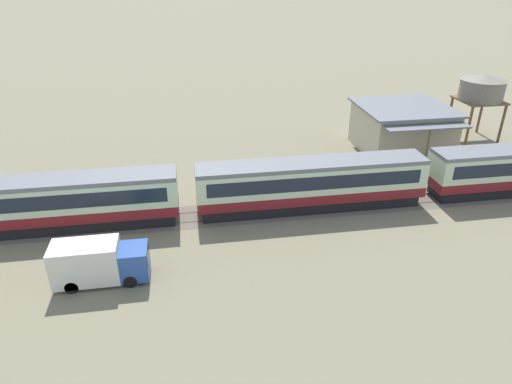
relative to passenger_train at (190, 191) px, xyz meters
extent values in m
plane|color=#7A7056|center=(0.71, 0.00, -2.19)|extent=(600.00, 600.00, 0.00)
cylinder|color=black|center=(22.48, -0.72, -1.74)|extent=(0.90, 0.18, 0.90)
cylinder|color=black|center=(22.48, 0.72, -1.74)|extent=(0.90, 0.18, 0.90)
cube|color=maroon|center=(9.27, 0.00, -0.89)|extent=(17.72, 2.80, 0.80)
cube|color=beige|center=(9.27, 0.00, 0.48)|extent=(17.72, 2.80, 1.95)
cube|color=#192330|center=(9.27, 0.00, 0.58)|extent=(16.30, 2.84, 1.09)
cube|color=slate|center=(9.27, 0.00, 1.61)|extent=(17.72, 2.64, 0.30)
cube|color=black|center=(9.27, 0.00, -1.73)|extent=(17.01, 2.41, 0.88)
cylinder|color=black|center=(15.12, -0.72, -1.74)|extent=(0.90, 0.18, 0.90)
cylinder|color=black|center=(15.12, 0.72, -1.74)|extent=(0.90, 0.18, 0.90)
cylinder|color=black|center=(3.42, -0.72, -1.74)|extent=(0.90, 0.18, 0.90)
cylinder|color=black|center=(3.42, 0.72, -1.74)|extent=(0.90, 0.18, 0.90)
cube|color=maroon|center=(-9.79, 0.00, -0.89)|extent=(17.72, 2.80, 0.80)
cube|color=beige|center=(-9.79, 0.00, 0.48)|extent=(17.72, 2.80, 1.95)
cube|color=#192330|center=(-9.79, 0.00, 0.58)|extent=(16.30, 2.84, 1.09)
cube|color=slate|center=(-9.79, 0.00, 1.61)|extent=(17.72, 2.64, 0.30)
cube|color=black|center=(-9.79, 0.00, -1.73)|extent=(17.01, 2.41, 0.88)
cylinder|color=black|center=(-3.94, -0.72, -1.74)|extent=(0.90, 0.18, 0.90)
cylinder|color=black|center=(-3.94, 0.72, -1.74)|extent=(0.90, 0.18, 0.90)
cube|color=#665B51|center=(-5.46, 0.00, -2.19)|extent=(128.14, 3.60, 0.01)
cube|color=#4C4238|center=(-5.46, -0.72, -2.17)|extent=(128.14, 0.12, 0.04)
cube|color=#4C4238|center=(-5.46, 0.72, -2.17)|extent=(128.14, 0.12, 0.04)
cube|color=#BCB293|center=(21.72, 10.71, 0.00)|extent=(8.28, 7.78, 4.37)
cube|color=slate|center=(21.72, 10.71, 2.28)|extent=(8.94, 8.40, 0.20)
cube|color=slate|center=(21.72, 6.03, 1.78)|extent=(7.95, 1.60, 0.16)
cylinder|color=brown|center=(21.72, 5.43, -0.24)|extent=(0.14, 0.14, 3.89)
cylinder|color=brown|center=(32.85, 14.31, -0.08)|extent=(0.28, 0.28, 4.23)
cylinder|color=brown|center=(29.08, 14.31, -0.08)|extent=(0.28, 0.28, 4.23)
cylinder|color=brown|center=(32.85, 10.54, -0.08)|extent=(0.28, 0.28, 4.23)
cylinder|color=brown|center=(29.08, 10.54, -0.08)|extent=(0.28, 0.28, 4.23)
cube|color=brown|center=(30.96, 12.43, 2.12)|extent=(4.27, 4.27, 0.16)
cylinder|color=slate|center=(30.96, 12.43, 3.24)|extent=(4.47, 4.47, 2.09)
cone|color=slate|center=(30.96, 12.43, 4.54)|extent=(4.69, 4.69, 0.50)
cube|color=#2D519E|center=(-3.67, -6.91, -1.01)|extent=(1.67, 1.98, 1.92)
cube|color=#192330|center=(-2.83, -6.91, -0.63)|extent=(0.03, 1.65, 0.84)
cube|color=silver|center=(-6.46, -6.91, -0.75)|extent=(3.90, 2.06, 2.43)
cylinder|color=black|center=(-3.95, -7.82, -1.79)|extent=(0.80, 0.26, 0.80)
cylinder|color=black|center=(-3.95, -6.01, -1.79)|extent=(0.80, 0.26, 0.80)
cylinder|color=black|center=(-7.29, -7.82, -1.79)|extent=(0.80, 0.26, 0.80)
cylinder|color=black|center=(-7.29, -6.01, -1.79)|extent=(0.80, 0.26, 0.80)
camera|label=1|loc=(-0.10, -30.55, 15.19)|focal=32.00mm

